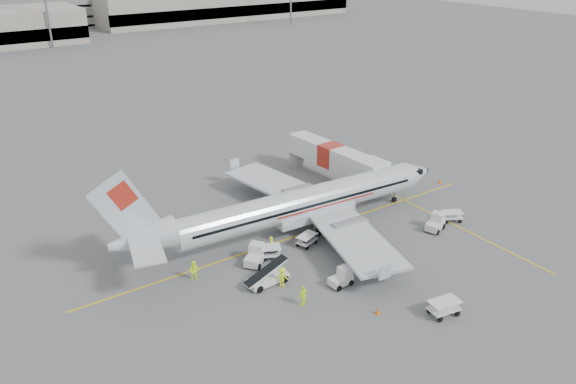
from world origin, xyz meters
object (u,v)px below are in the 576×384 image
Objects in this scene: aircraft at (304,184)px; jet_bridge at (331,163)px; tug_fore at (435,222)px; tug_mid at (341,277)px; tug_aft at (255,255)px; belt_loader at (268,270)px.

jet_bridge is (9.74, 8.13, -2.59)m from aircraft.
tug_fore is (10.46, -7.55, -3.93)m from aircraft.
aircraft reaches higher than tug_mid.
jet_bridge is 8.40× the size of tug_mid.
aircraft is at bearing -144.56° from jet_bridge.
tug_fore is at bearing -53.27° from tug_aft.
aircraft is 17.51× the size of tug_mid.
aircraft reaches higher than tug_fore.
tug_fore is at bearing -32.60° from aircraft.
tug_aft is at bearing 117.96° from tug_mid.
belt_loader is 18.58m from tug_fore.
jet_bridge is at bearing 36.98° from belt_loader.
aircraft is 12.95m from jet_bridge.
aircraft is at bearing 68.33° from tug_mid.
belt_loader is (-17.81, -14.35, -0.91)m from jet_bridge.
tug_mid is (4.82, -3.58, -0.50)m from belt_loader.
jet_bridge is at bearing 50.71° from tug_mid.
tug_aft is (-7.37, -3.01, -3.89)m from aircraft.
belt_loader reaches higher than tug_aft.
aircraft is 15.14× the size of tug_aft.
belt_loader is at bearing 140.08° from tug_mid.
tug_mid is (-3.24, -9.80, -4.01)m from aircraft.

